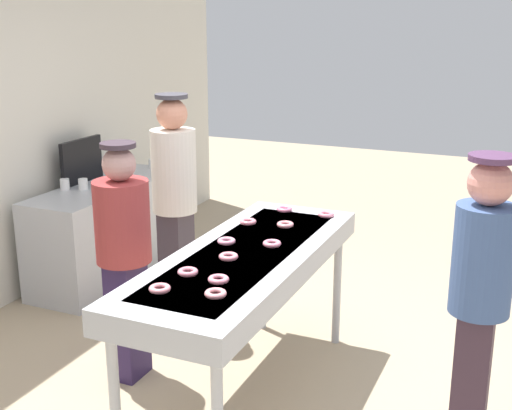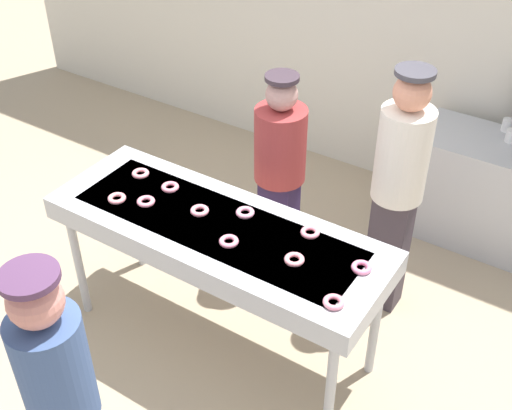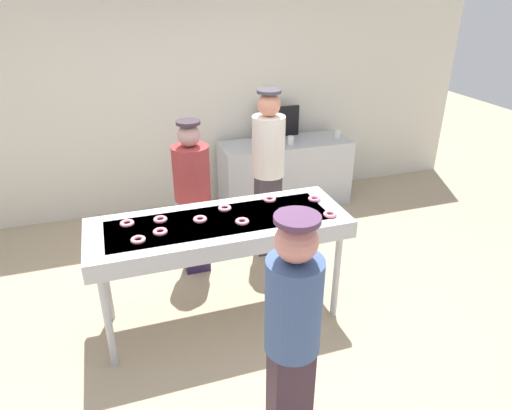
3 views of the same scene
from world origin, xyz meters
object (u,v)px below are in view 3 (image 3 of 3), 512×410
Objects in this scene: strawberry_donut_10 at (285,211)px; strawberry_donut_8 at (314,199)px; strawberry_donut_7 at (242,221)px; paper_cup_1 at (259,136)px; strawberry_donut_4 at (200,219)px; strawberry_donut_5 at (270,199)px; strawberry_donut_0 at (127,223)px; strawberry_donut_6 at (160,219)px; strawberry_donut_2 at (330,214)px; strawberry_donut_9 at (138,240)px; paper_cup_2 at (291,140)px; strawberry_donut_3 at (160,232)px; fryer_conveyor at (219,229)px; customer_waiting at (292,330)px; menu_display at (279,122)px; paper_cup_0 at (267,138)px; prep_counter at (285,173)px; strawberry_donut_1 at (225,208)px; paper_cup_3 at (338,134)px; worker_baker at (193,190)px.

strawberry_donut_8 is at bearing 22.60° from strawberry_donut_10.
strawberry_donut_7 is 1.00× the size of strawberry_donut_8.
strawberry_donut_4 is at bearing -119.41° from paper_cup_1.
strawberry_donut_5 is 1.00× the size of strawberry_donut_7.
strawberry_donut_6 is at bearing -3.80° from strawberry_donut_0.
strawberry_donut_2 is 0.71m from strawberry_donut_7.
strawberry_donut_0 is 1.00× the size of strawberry_donut_9.
strawberry_donut_9 is at bearing -163.13° from strawberry_donut_5.
strawberry_donut_3 is at bearing -133.41° from paper_cup_2.
strawberry_donut_9 is 1.00× the size of strawberry_donut_10.
strawberry_donut_6 is at bearing 162.42° from strawberry_donut_4.
strawberry_donut_3 is (-0.47, -0.07, 0.09)m from fryer_conveyor.
strawberry_donut_6 is at bearing 115.58° from customer_waiting.
strawberry_donut_0 is 1.00× the size of strawberry_donut_10.
menu_display is at bearing 49.33° from strawberry_donut_6.
strawberry_donut_9 is 1.15× the size of paper_cup_0.
strawberry_donut_4 and strawberry_donut_7 have the same top height.
strawberry_donut_9 is at bearing -126.30° from paper_cup_1.
strawberry_donut_3 is at bearing -172.98° from strawberry_donut_8.
fryer_conveyor is at bearing -124.38° from prep_counter.
strawberry_donut_7 reaches higher than fryer_conveyor.
menu_display is at bearing 45.32° from strawberry_donut_0.
strawberry_donut_1 is 1.15× the size of paper_cup_3.
strawberry_donut_6 is 1.15× the size of paper_cup_2.
strawberry_donut_5 is at bearing 4.80° from strawberry_donut_6.
strawberry_donut_1 is 1.00× the size of strawberry_donut_4.
fryer_conveyor is 18.76× the size of strawberry_donut_8.
fryer_conveyor is 18.76× the size of strawberry_donut_6.
strawberry_donut_5 is 0.94m from strawberry_donut_6.
strawberry_donut_4 is 2.63m from menu_display.
strawberry_donut_8 is 1.60m from customer_waiting.
customer_waiting is 3.43m from paper_cup_2.
strawberry_donut_4 is 1.15× the size of paper_cup_3.
strawberry_donut_6 is 2.61m from prep_counter.
strawberry_donut_4 is 1.01m from strawberry_donut_8.
fryer_conveyor is 18.76× the size of strawberry_donut_7.
strawberry_donut_3 is 1.00× the size of strawberry_donut_5.
strawberry_donut_7 is 0.21× the size of menu_display.
strawberry_donut_0 is at bearing -139.99° from paper_cup_2.
strawberry_donut_0 reaches higher than paper_cup_0.
strawberry_donut_8 is (0.87, 0.10, 0.09)m from fryer_conveyor.
strawberry_donut_10 is 1.15× the size of paper_cup_1.
prep_counter is (1.25, 3.26, -0.48)m from customer_waiting.
strawberry_donut_5 reaches higher than paper_cup_2.
worker_baker reaches higher than paper_cup_2.
strawberry_donut_4 is 1.15× the size of paper_cup_1.
worker_baker reaches higher than prep_counter.
strawberry_donut_6 and strawberry_donut_9 have the same top height.
strawberry_donut_8 is 0.21× the size of menu_display.
strawberry_donut_9 is 0.07× the size of worker_baker.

